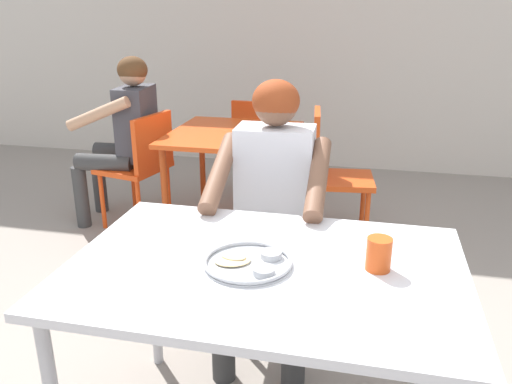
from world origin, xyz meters
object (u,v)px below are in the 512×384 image
(table_foreground, at_px, (265,284))
(table_background_red, at_px, (233,144))
(diner_foreground, at_px, (271,197))
(drinking_cup, at_px, (379,253))
(chair_red_far, at_px, (258,142))
(chair_red_left, at_px, (142,161))
(patron_background, at_px, (124,126))
(thali_tray, at_px, (249,262))
(chair_red_right, at_px, (331,169))
(chair_foreground, at_px, (279,225))

(table_foreground, bearing_deg, table_background_red, 108.17)
(diner_foreground, distance_m, table_background_red, 1.32)
(table_foreground, relative_size, drinking_cup, 11.84)
(diner_foreground, xyz_separation_m, table_background_red, (-0.50, 1.21, -0.10))
(diner_foreground, relative_size, chair_red_far, 1.49)
(table_background_red, bearing_deg, chair_red_left, -174.82)
(drinking_cup, xyz_separation_m, patron_background, (-1.75, 1.80, -0.09))
(chair_red_left, distance_m, patron_background, 0.27)
(diner_foreground, relative_size, chair_red_left, 1.49)
(thali_tray, xyz_separation_m, drinking_cup, (0.40, 0.06, 0.05))
(table_background_red, bearing_deg, chair_red_right, -4.87)
(diner_foreground, xyz_separation_m, chair_red_left, (-1.16, 1.15, -0.25))
(diner_foreground, bearing_deg, table_background_red, 112.48)
(chair_foreground, bearing_deg, drinking_cup, -60.72)
(chair_red_left, bearing_deg, chair_red_far, 47.09)
(table_background_red, distance_m, patron_background, 0.80)
(drinking_cup, bearing_deg, patron_background, 134.14)
(chair_red_far, xyz_separation_m, patron_background, (-0.82, -0.68, 0.24))
(chair_red_far, height_order, patron_background, patron_background)
(drinking_cup, xyz_separation_m, chair_red_left, (-1.61, 1.75, -0.32))
(drinking_cup, height_order, chair_red_right, chair_red_right)
(table_foreground, bearing_deg, thali_tray, -161.30)
(chair_foreground, xyz_separation_m, table_background_red, (-0.50, 0.99, 0.13))
(drinking_cup, distance_m, chair_foreground, 0.99)
(chair_foreground, relative_size, diner_foreground, 0.72)
(table_background_red, bearing_deg, diner_foreground, -67.52)
(table_foreground, distance_m, drinking_cup, 0.37)
(thali_tray, xyz_separation_m, chair_foreground, (-0.06, 0.89, -0.26))
(thali_tray, bearing_deg, chair_red_left, 123.81)
(table_background_red, height_order, chair_red_right, chair_red_right)
(thali_tray, distance_m, patron_background, 2.30)
(table_foreground, distance_m, chair_foreground, 0.89)
(drinking_cup, relative_size, chair_red_far, 0.13)
(diner_foreground, height_order, chair_red_far, diner_foreground)
(chair_red_right, bearing_deg, patron_background, 178.03)
(chair_foreground, xyz_separation_m, chair_red_far, (-0.47, 1.66, -0.03))
(patron_background, bearing_deg, table_background_red, 0.49)
(drinking_cup, relative_size, diner_foreground, 0.09)
(chair_red_left, bearing_deg, chair_foreground, -38.87)
(chair_red_left, relative_size, patron_background, 0.69)
(table_foreground, xyz_separation_m, chair_red_far, (-0.58, 2.53, -0.20))
(table_background_red, distance_m, chair_red_right, 0.68)
(table_foreground, height_order, chair_red_left, chair_red_left)
(patron_background, bearing_deg, drinking_cup, -45.86)
(thali_tray, distance_m, chair_foreground, 0.92)
(diner_foreground, height_order, table_background_red, diner_foreground)
(thali_tray, xyz_separation_m, chair_red_right, (0.11, 1.82, -0.24))
(table_background_red, bearing_deg, thali_tray, -73.35)
(patron_background, bearing_deg, diner_foreground, -42.99)
(drinking_cup, bearing_deg, chair_red_right, 99.35)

